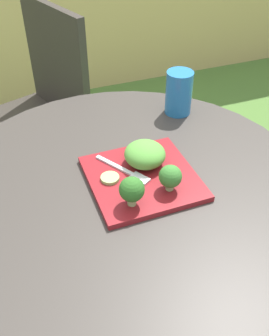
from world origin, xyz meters
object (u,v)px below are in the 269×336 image
object	(u,v)px
patio_chair	(38,103)
salad_plate	(142,178)
drinking_glass	(179,95)
fork	(127,172)

from	to	relation	value
patio_chair	salad_plate	xyz separation A→B (m)	(0.13, -0.83, 0.22)
patio_chair	drinking_glass	distance (m)	0.72
salad_plate	drinking_glass	distance (m)	0.33
salad_plate	fork	bearing A→B (deg)	140.60
patio_chair	salad_plate	world-z (taller)	patio_chair
patio_chair	fork	world-z (taller)	patio_chair
salad_plate	drinking_glass	xyz separation A→B (m)	(0.21, 0.25, 0.05)
patio_chair	fork	bearing A→B (deg)	-82.95
patio_chair	drinking_glass	xyz separation A→B (m)	(0.34, -0.58, 0.27)
salad_plate	fork	world-z (taller)	fork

